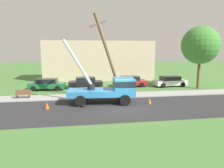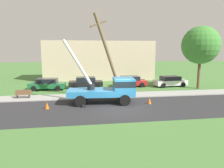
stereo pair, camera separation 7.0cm
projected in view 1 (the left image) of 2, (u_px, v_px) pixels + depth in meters
ground_plane at (103, 85)px, 29.88m from camera, size 120.00×120.00×0.00m
road_asphalt at (120, 108)px, 18.18m from camera, size 80.00×7.42×0.01m
sidewalk_strip at (111, 95)px, 23.04m from camera, size 80.00×2.57×0.10m
utility_truck at (110, 88)px, 19.88m from camera, size 6.74×3.24×5.98m
leaning_utility_pole at (109, 56)px, 21.25m from camera, size 3.61×1.56×8.55m
traffic_cone_ahead at (149, 101)px, 19.69m from camera, size 0.36×0.36×0.56m
traffic_cone_behind at (47, 106)px, 17.98m from camera, size 0.36×0.36×0.56m
traffic_cone_curbside at (114, 96)px, 21.60m from camera, size 0.36×0.36×0.56m
parked_sedan_green at (47, 84)px, 26.52m from camera, size 4.54×2.27×1.42m
parked_sedan_black at (86, 82)px, 27.93m from camera, size 4.41×2.04×1.42m
parked_sedan_red at (130, 81)px, 28.89m from camera, size 4.47×2.13×1.42m
parked_sedan_white at (170, 81)px, 28.94m from camera, size 4.51×2.22×1.42m
park_bench at (23, 94)px, 21.62m from camera, size 1.60×0.45×0.90m
roadside_tree_near at (200, 45)px, 26.59m from camera, size 4.75×4.75×7.95m
lowrise_building_backdrop at (99, 60)px, 36.21m from camera, size 18.00×6.00×6.40m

